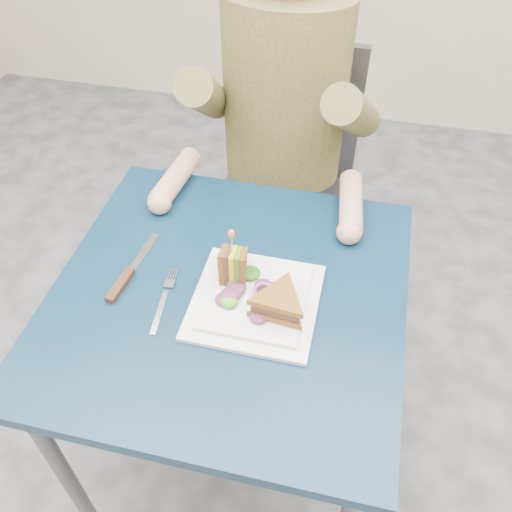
% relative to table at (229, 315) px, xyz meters
% --- Properties ---
extents(ground, '(4.00, 4.00, 0.00)m').
position_rel_table_xyz_m(ground, '(0.00, 0.00, -0.65)').
color(ground, '#4A4A4C').
rests_on(ground, ground).
extents(table, '(0.75, 0.75, 0.73)m').
position_rel_table_xyz_m(table, '(0.00, 0.00, 0.00)').
color(table, black).
rests_on(table, ground).
extents(chair, '(0.42, 0.40, 0.93)m').
position_rel_table_xyz_m(chair, '(0.00, 0.70, -0.11)').
color(chair, '#47474C').
rests_on(chair, ground).
extents(diner, '(0.54, 0.59, 0.74)m').
position_rel_table_xyz_m(diner, '(-0.00, 0.59, 0.26)').
color(diner, brown).
rests_on(diner, chair).
extents(plate, '(0.26, 0.26, 0.02)m').
position_rel_table_xyz_m(plate, '(0.06, -0.02, 0.09)').
color(plate, white).
rests_on(plate, table).
extents(sandwich_flat, '(0.14, 0.14, 0.05)m').
position_rel_table_xyz_m(sandwich_flat, '(0.12, -0.04, 0.12)').
color(sandwich_flat, brown).
rests_on(sandwich_flat, plate).
extents(sandwich_upright, '(0.08, 0.12, 0.12)m').
position_rel_table_xyz_m(sandwich_upright, '(0.00, 0.03, 0.13)').
color(sandwich_upright, brown).
rests_on(sandwich_upright, plate).
extents(fork, '(0.03, 0.18, 0.01)m').
position_rel_table_xyz_m(fork, '(-0.13, -0.06, 0.08)').
color(fork, silver).
rests_on(fork, table).
extents(knife, '(0.04, 0.22, 0.02)m').
position_rel_table_xyz_m(knife, '(-0.23, -0.02, 0.09)').
color(knife, silver).
rests_on(knife, table).
extents(toothpick, '(0.01, 0.01, 0.06)m').
position_rel_table_xyz_m(toothpick, '(0.00, 0.03, 0.20)').
color(toothpick, tan).
rests_on(toothpick, sandwich_upright).
extents(toothpick_frill, '(0.01, 0.01, 0.02)m').
position_rel_table_xyz_m(toothpick_frill, '(0.00, 0.03, 0.23)').
color(toothpick_frill, orange).
rests_on(toothpick_frill, sandwich_upright).
extents(lettuce_spill, '(0.15, 0.13, 0.02)m').
position_rel_table_xyz_m(lettuce_spill, '(0.07, -0.01, 0.11)').
color(lettuce_spill, '#337A14').
rests_on(lettuce_spill, plate).
extents(onion_ring, '(0.04, 0.04, 0.02)m').
position_rel_table_xyz_m(onion_ring, '(0.08, -0.01, 0.11)').
color(onion_ring, '#9E4C7A').
rests_on(onion_ring, plate).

